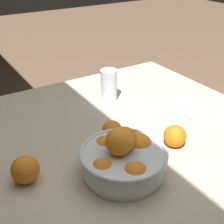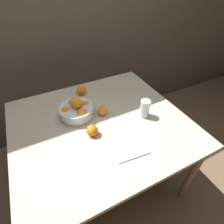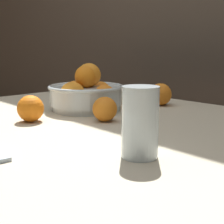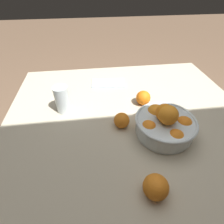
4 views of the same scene
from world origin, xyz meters
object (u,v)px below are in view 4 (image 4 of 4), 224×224
object	(u,v)px
fruit_bowl	(165,124)
orange_loose_aside	(143,98)
orange_loose_front	(122,120)
juice_glass	(62,100)
orange_loose_near_bowl	(157,187)

from	to	relation	value
fruit_bowl	orange_loose_aside	xyz separation A→B (m)	(0.03, -0.23, -0.02)
orange_loose_front	orange_loose_aside	distance (m)	0.21
juice_glass	orange_loose_near_bowl	bearing A→B (deg)	124.26
juice_glass	orange_loose_near_bowl	world-z (taller)	juice_glass
juice_glass	orange_loose_front	bearing A→B (deg)	150.46
juice_glass	orange_loose_aside	bearing A→B (deg)	-179.49
orange_loose_aside	fruit_bowl	bearing A→B (deg)	97.19
orange_loose_front	orange_loose_aside	bearing A→B (deg)	-132.39
juice_glass	orange_loose_near_bowl	distance (m)	0.58
orange_loose_front	orange_loose_near_bowl	bearing A→B (deg)	99.48
orange_loose_near_bowl	orange_loose_front	distance (m)	0.33
fruit_bowl	juice_glass	xyz separation A→B (m)	(0.44, -0.22, 0.01)
juice_glass	orange_loose_near_bowl	xyz separation A→B (m)	(-0.32, 0.48, -0.02)
juice_glass	orange_loose_aside	distance (m)	0.41
orange_loose_near_bowl	orange_loose_aside	size ratio (longest dim) A/B	1.07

